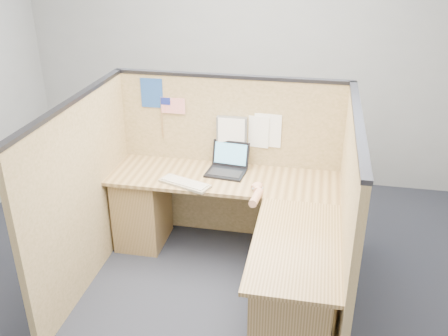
% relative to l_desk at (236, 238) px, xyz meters
% --- Properties ---
extents(floor, '(5.00, 5.00, 0.00)m').
position_rel_l_desk_xyz_m(floor, '(-0.18, -0.29, -0.39)').
color(floor, black).
rests_on(floor, ground).
extents(wall_back, '(5.00, 0.00, 5.00)m').
position_rel_l_desk_xyz_m(wall_back, '(-0.18, 1.96, 1.01)').
color(wall_back, '#929496').
rests_on(wall_back, floor).
extents(cubicle_partitions, '(2.06, 1.83, 1.53)m').
position_rel_l_desk_xyz_m(cubicle_partitions, '(-0.18, 0.14, 0.38)').
color(cubicle_partitions, olive).
rests_on(cubicle_partitions, floor).
extents(l_desk, '(1.95, 1.75, 0.73)m').
position_rel_l_desk_xyz_m(l_desk, '(0.00, 0.00, 0.00)').
color(l_desk, brown).
rests_on(l_desk, floor).
extents(laptop, '(0.35, 0.34, 0.24)m').
position_rel_l_desk_xyz_m(laptop, '(-0.18, 0.52, 0.40)').
color(laptop, black).
rests_on(laptop, l_desk).
extents(keyboard, '(0.46, 0.29, 0.03)m').
position_rel_l_desk_xyz_m(keyboard, '(-0.47, 0.19, 0.35)').
color(keyboard, gray).
rests_on(keyboard, l_desk).
extents(mouse, '(0.11, 0.08, 0.04)m').
position_rel_l_desk_xyz_m(mouse, '(0.13, 0.21, 0.36)').
color(mouse, silver).
rests_on(mouse, l_desk).
extents(hand_forearm, '(0.10, 0.34, 0.07)m').
position_rel_l_desk_xyz_m(hand_forearm, '(0.14, 0.09, 0.37)').
color(hand_forearm, tan).
rests_on(hand_forearm, l_desk).
extents(blue_poster, '(0.20, 0.01, 0.26)m').
position_rel_l_desk_xyz_m(blue_poster, '(-0.88, 0.68, 0.95)').
color(blue_poster, '#1E458D').
rests_on(blue_poster, cubicle_partitions).
extents(american_flag, '(0.22, 0.01, 0.38)m').
position_rel_l_desk_xyz_m(american_flag, '(-0.71, 0.67, 0.83)').
color(american_flag, olive).
rests_on(american_flag, cubicle_partitions).
extents(file_holder, '(0.26, 0.05, 0.34)m').
position_rel_l_desk_xyz_m(file_holder, '(-0.16, 0.66, 0.62)').
color(file_holder, slate).
rests_on(file_holder, cubicle_partitions).
extents(paper_left, '(0.22, 0.03, 0.29)m').
position_rel_l_desk_xyz_m(paper_left, '(0.05, 0.68, 0.65)').
color(paper_left, white).
rests_on(paper_left, cubicle_partitions).
extents(paper_right, '(0.23, 0.02, 0.30)m').
position_rel_l_desk_xyz_m(paper_right, '(0.15, 0.68, 0.67)').
color(paper_right, white).
rests_on(paper_right, cubicle_partitions).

